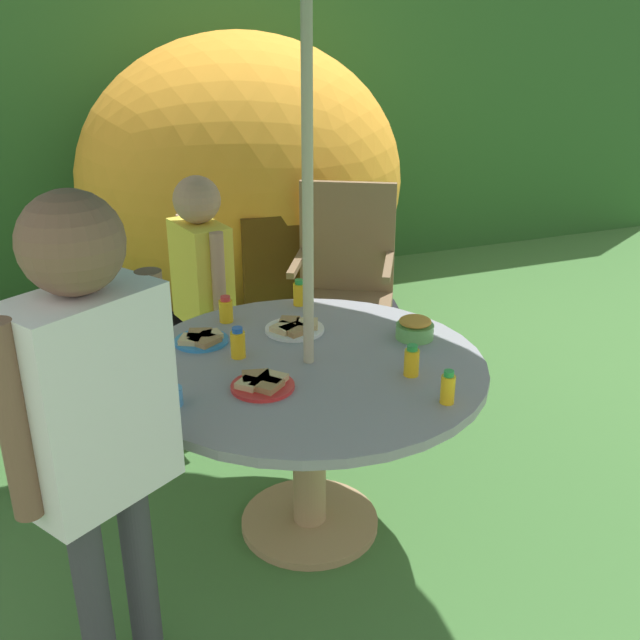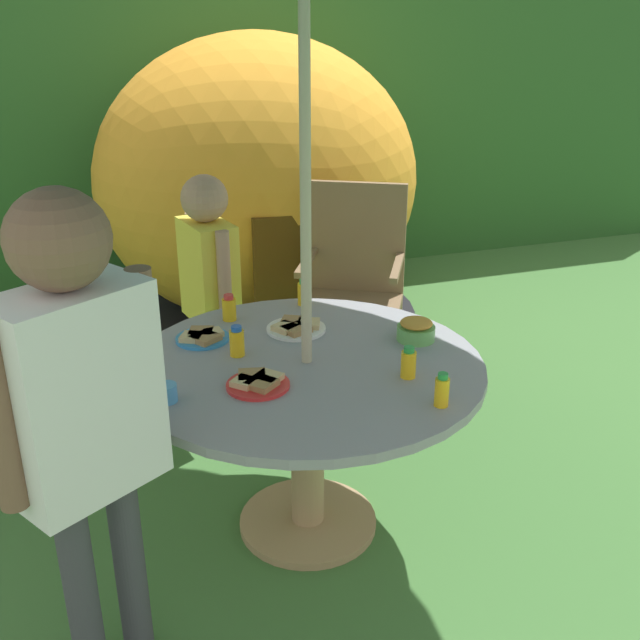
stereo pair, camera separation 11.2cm
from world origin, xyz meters
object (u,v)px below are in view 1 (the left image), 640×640
object	(u,v)px
child_in_white_shirt	(92,399)
cup_near	(171,396)
snack_bowl	(415,328)
plate_mid_left	(201,339)
plate_mid_right	(262,384)
juice_bottle_far_left	(412,361)
plate_near_left	(294,328)
garden_table	(309,399)
juice_bottle_near_right	(299,293)
dome_tent	(242,182)
wooden_chair	(344,278)
juice_bottle_center_back	(448,388)
juice_bottle_far_right	(226,310)
juice_bottle_center_front	(238,343)
child_in_yellow_shirt	(202,274)

from	to	relation	value
child_in_white_shirt	cup_near	distance (m)	0.45
snack_bowl	plate_mid_left	world-z (taller)	snack_bowl
child_in_white_shirt	plate_mid_right	size ratio (longest dim) A/B	7.01
plate_mid_left	juice_bottle_far_left	distance (m)	0.78
child_in_white_shirt	plate_near_left	size ratio (longest dim) A/B	6.40
child_in_white_shirt	snack_bowl	world-z (taller)	child_in_white_shirt
snack_bowl	juice_bottle_far_left	distance (m)	0.31
child_in_white_shirt	cup_near	world-z (taller)	child_in_white_shirt
juice_bottle_far_left	plate_near_left	bearing A→B (deg)	115.63
child_in_white_shirt	juice_bottle_far_left	distance (m)	1.05
garden_table	child_in_white_shirt	bearing A→B (deg)	-148.76
garden_table	juice_bottle_near_right	world-z (taller)	juice_bottle_near_right
dome_tent	child_in_white_shirt	xyz separation A→B (m)	(-1.13, -2.61, 0.06)
garden_table	dome_tent	distance (m)	2.22
child_in_white_shirt	plate_mid_left	world-z (taller)	child_in_white_shirt
plate_mid_right	juice_bottle_far_left	xyz separation A→B (m)	(0.48, -0.10, 0.04)
plate_mid_right	child_in_white_shirt	bearing A→B (deg)	-148.71
garden_table	cup_near	xyz separation A→B (m)	(-0.50, -0.13, 0.17)
wooden_chair	plate_mid_right	bearing A→B (deg)	-94.88
juice_bottle_center_back	snack_bowl	bearing A→B (deg)	73.05
juice_bottle_far_right	plate_near_left	bearing A→B (deg)	-41.25
juice_bottle_far_right	wooden_chair	bearing A→B (deg)	37.15
plate_mid_right	plate_mid_left	distance (m)	0.43
plate_near_left	juice_bottle_center_front	size ratio (longest dim) A/B	2.02
juice_bottle_far_left	juice_bottle_center_front	xyz separation A→B (m)	(-0.49, 0.35, 0.00)
child_in_yellow_shirt	child_in_white_shirt	size ratio (longest dim) A/B	0.82
dome_tent	juice_bottle_far_right	bearing A→B (deg)	-109.25
plate_mid_right	cup_near	size ratio (longest dim) A/B	2.99
wooden_chair	juice_bottle_center_back	xyz separation A→B (m)	(-0.29, -1.45, 0.15)
wooden_chair	plate_mid_left	distance (m)	1.15
garden_table	cup_near	world-z (taller)	cup_near
garden_table	juice_bottle_far_right	bearing A→B (deg)	110.51
plate_near_left	plate_mid_right	size ratio (longest dim) A/B	1.10
wooden_chair	juice_bottle_far_right	distance (m)	0.95
juice_bottle_center_front	juice_bottle_center_back	size ratio (longest dim) A/B	1.02
plate_mid_left	juice_bottle_center_back	size ratio (longest dim) A/B	1.81
juice_bottle_far_right	plate_mid_left	bearing A→B (deg)	-130.23
plate_near_left	plate_mid_left	xyz separation A→B (m)	(-0.35, 0.03, 0.00)
dome_tent	plate_mid_right	size ratio (longest dim) A/B	9.93
cup_near	plate_near_left	bearing A→B (deg)	36.18
juice_bottle_near_right	juice_bottle_center_back	xyz separation A→B (m)	(0.14, -0.94, -0.00)
wooden_chair	juice_bottle_near_right	xyz separation A→B (m)	(-0.42, -0.50, 0.15)
juice_bottle_far_right	juice_bottle_center_front	xyz separation A→B (m)	(-0.04, -0.33, 0.00)
child_in_yellow_shirt	juice_bottle_far_left	distance (m)	1.17
plate_mid_left	juice_bottle_far_left	world-z (taller)	juice_bottle_far_left
plate_mid_left	juice_bottle_center_back	bearing A→B (deg)	-50.31
juice_bottle_center_front	juice_bottle_center_back	world-z (taller)	juice_bottle_center_front
child_in_white_shirt	juice_bottle_far_right	distance (m)	1.08
child_in_white_shirt	plate_mid_left	xyz separation A→B (m)	(0.43, 0.74, -0.21)
wooden_chair	snack_bowl	world-z (taller)	wooden_chair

